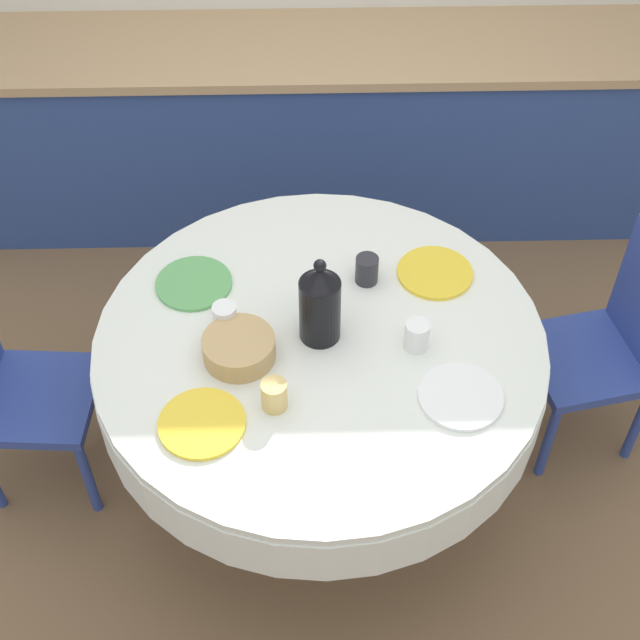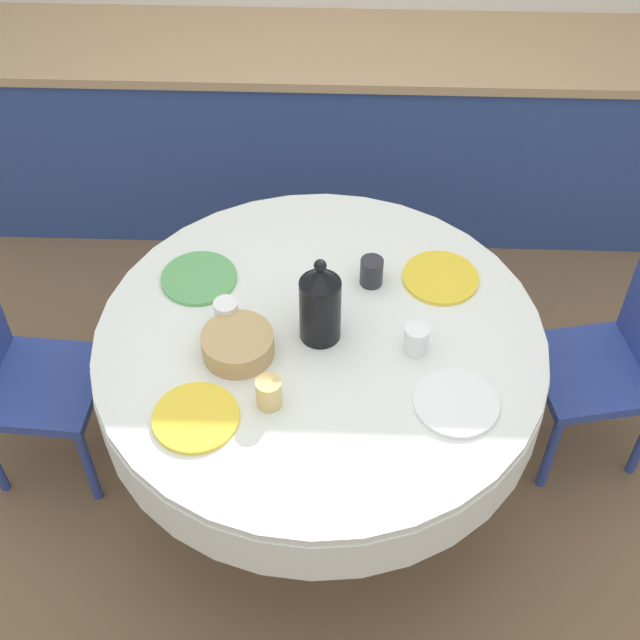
{
  "view_description": "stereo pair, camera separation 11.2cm",
  "coord_description": "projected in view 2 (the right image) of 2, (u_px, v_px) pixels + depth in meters",
  "views": [
    {
      "loc": [
        -0.05,
        -1.87,
        2.85
      ],
      "look_at": [
        0.0,
        0.0,
        0.85
      ],
      "focal_mm": 50.0,
      "sensor_mm": 36.0,
      "label": 1
    },
    {
      "loc": [
        0.07,
        -1.87,
        2.85
      ],
      "look_at": [
        0.0,
        0.0,
        0.85
      ],
      "focal_mm": 50.0,
      "sensor_mm": 36.0,
      "label": 2
    }
  ],
  "objects": [
    {
      "name": "ground_plane",
      "position": [
        320.0,
        474.0,
        3.36
      ],
      "size": [
        12.0,
        12.0,
        0.0
      ],
      "primitive_type": "plane",
      "color": "brown"
    },
    {
      "name": "kitchen_counter",
      "position": [
        332.0,
        130.0,
        4.12
      ],
      "size": [
        3.24,
        0.64,
        0.88
      ],
      "color": "#2D4784",
      "rests_on": "ground_plane"
    },
    {
      "name": "dining_table",
      "position": [
        320.0,
        362.0,
        2.88
      ],
      "size": [
        1.44,
        1.44,
        0.77
      ],
      "color": "brown",
      "rests_on": "ground_plane"
    },
    {
      "name": "chair_left",
      "position": [
        619.0,
        353.0,
        3.12
      ],
      "size": [
        0.47,
        0.47,
        0.91
      ],
      "rotation": [
        0.0,
        0.0,
        -4.51
      ],
      "color": "#2D428E",
      "rests_on": "ground_plane"
    },
    {
      "name": "chair_right",
      "position": [
        14.0,
        368.0,
        3.07
      ],
      "size": [
        0.43,
        0.43,
        0.91
      ],
      "rotation": [
        0.0,
        0.0,
        -1.64
      ],
      "color": "#2D428E",
      "rests_on": "ground_plane"
    },
    {
      "name": "plate_near_left",
      "position": [
        196.0,
        417.0,
        2.57
      ],
      "size": [
        0.25,
        0.25,
        0.01
      ],
      "primitive_type": "cylinder",
      "color": "yellow",
      "rests_on": "dining_table"
    },
    {
      "name": "cup_near_left",
      "position": [
        269.0,
        393.0,
        2.58
      ],
      "size": [
        0.08,
        0.08,
        0.1
      ],
      "primitive_type": "cylinder",
      "color": "#DBB766",
      "rests_on": "dining_table"
    },
    {
      "name": "plate_near_right",
      "position": [
        456.0,
        403.0,
        2.61
      ],
      "size": [
        0.25,
        0.25,
        0.01
      ],
      "primitive_type": "cylinder",
      "color": "white",
      "rests_on": "dining_table"
    },
    {
      "name": "cup_near_right",
      "position": [
        416.0,
        340.0,
        2.72
      ],
      "size": [
        0.08,
        0.08,
        0.1
      ],
      "primitive_type": "cylinder",
      "color": "white",
      "rests_on": "dining_table"
    },
    {
      "name": "plate_far_left",
      "position": [
        199.0,
        278.0,
        2.96
      ],
      "size": [
        0.25,
        0.25,
        0.01
      ],
      "primitive_type": "cylinder",
      "color": "#5BA85B",
      "rests_on": "dining_table"
    },
    {
      "name": "cup_far_left",
      "position": [
        226.0,
        314.0,
        2.8
      ],
      "size": [
        0.08,
        0.08,
        0.1
      ],
      "primitive_type": "cylinder",
      "color": "white",
      "rests_on": "dining_table"
    },
    {
      "name": "plate_far_right",
      "position": [
        440.0,
        278.0,
        2.97
      ],
      "size": [
        0.25,
        0.25,
        0.01
      ],
      "primitive_type": "cylinder",
      "color": "yellow",
      "rests_on": "dining_table"
    },
    {
      "name": "cup_far_right",
      "position": [
        372.0,
        272.0,
        2.93
      ],
      "size": [
        0.08,
        0.08,
        0.1
      ],
      "primitive_type": "cylinder",
      "color": "#28282D",
      "rests_on": "dining_table"
    },
    {
      "name": "coffee_carafe",
      "position": [
        322.0,
        304.0,
        2.7
      ],
      "size": [
        0.13,
        0.13,
        0.32
      ],
      "color": "black",
      "rests_on": "dining_table"
    },
    {
      "name": "bread_basket",
      "position": [
        238.0,
        344.0,
        2.72
      ],
      "size": [
        0.22,
        0.22,
        0.08
      ],
      "primitive_type": "cylinder",
      "color": "tan",
      "rests_on": "dining_table"
    }
  ]
}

